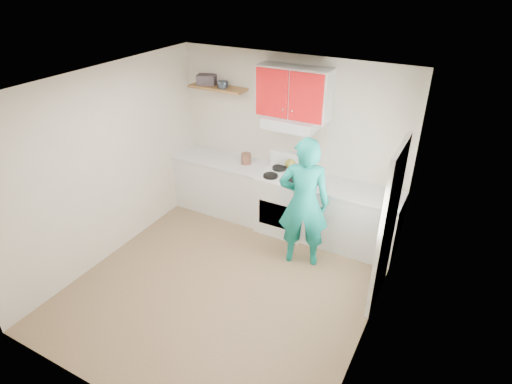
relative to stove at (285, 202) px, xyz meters
The scene contains 21 objects.
floor 1.64m from the stove, 93.63° to the right, with size 3.80×3.80×0.00m, color brown.
ceiling 2.66m from the stove, 93.63° to the right, with size 3.60×3.80×0.04m, color white.
back_wall 0.91m from the stove, 107.10° to the left, with size 3.60×0.04×2.60m, color beige.
front_wall 3.58m from the stove, 91.65° to the right, with size 3.60×0.04×2.60m, color beige.
left_wall 2.61m from the stove, 140.34° to the right, with size 0.04×3.80×2.60m, color beige.
right_wall 2.46m from the stove, 42.81° to the right, with size 0.04×3.80×2.60m, color beige.
door 1.97m from the stove, 27.58° to the right, with size 0.05×0.85×2.05m, color white.
door_glass 2.11m from the stove, 27.97° to the right, with size 0.01×0.55×0.95m, color white.
counter_left 1.14m from the stove, behind, with size 1.52×0.60×0.90m, color silver.
counter_right 1.04m from the stove, ahead, with size 1.32×0.60×0.90m, color silver.
stove is the anchor object (origin of this frame).
range_hood 1.24m from the stove, 90.00° to the left, with size 0.76×0.44×0.15m, color silver.
upper_cabinets 1.67m from the stove, 90.00° to the left, with size 1.02×0.33×0.70m, color red.
shelf 2.01m from the stove, behind, with size 0.90×0.30×0.04m, color brown.
books 2.22m from the stove, behind, with size 0.28×0.20×0.15m, color #463D45.
tin 2.00m from the stove, behind, with size 0.16×0.16×0.10m, color #333D4C.
kettle 0.60m from the stove, 97.44° to the left, with size 0.19×0.19×0.16m, color olive.
crock 0.90m from the stove, behind, with size 0.16×0.16×0.19m, color brown.
cutting_board 1.01m from the stove, ahead, with size 0.27×0.19×0.02m, color olive.
silicone_mat 1.40m from the stove, ahead, with size 0.30×0.25×0.01m, color red.
person 0.96m from the stove, 49.06° to the right, with size 0.67×0.44×1.84m, color #0E8377.
Camera 1 is at (2.37, -3.56, 3.74)m, focal length 29.80 mm.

